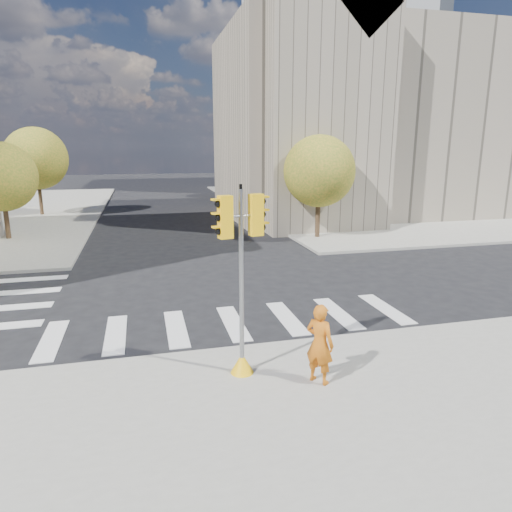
{
  "coord_description": "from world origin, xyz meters",
  "views": [
    {
      "loc": [
        -2.72,
        -15.4,
        5.52
      ],
      "look_at": [
        0.72,
        -1.75,
        2.1
      ],
      "focal_mm": 32.0,
      "sensor_mm": 36.0,
      "label": 1
    }
  ],
  "objects_px": {
    "lamp_far": "(254,156)",
    "traffic_signal": "(242,297)",
    "lamp_near": "(304,160)",
    "photographer": "(320,344)"
  },
  "relations": [
    {
      "from": "lamp_near",
      "to": "photographer",
      "type": "bearing_deg",
      "value": -108.82
    },
    {
      "from": "lamp_near",
      "to": "traffic_signal",
      "type": "height_order",
      "value": "lamp_near"
    },
    {
      "from": "lamp_near",
      "to": "traffic_signal",
      "type": "bearing_deg",
      "value": -113.73
    },
    {
      "from": "lamp_far",
      "to": "traffic_signal",
      "type": "height_order",
      "value": "lamp_far"
    },
    {
      "from": "lamp_far",
      "to": "photographer",
      "type": "relative_size",
      "value": 4.25
    },
    {
      "from": "lamp_near",
      "to": "photographer",
      "type": "relative_size",
      "value": 4.25
    },
    {
      "from": "traffic_signal",
      "to": "lamp_far",
      "type": "bearing_deg",
      "value": 62.46
    },
    {
      "from": "lamp_far",
      "to": "photographer",
      "type": "distance_m",
      "value": 35.26
    },
    {
      "from": "lamp_near",
      "to": "lamp_far",
      "type": "height_order",
      "value": "same"
    },
    {
      "from": "lamp_far",
      "to": "traffic_signal",
      "type": "bearing_deg",
      "value": -104.36
    }
  ]
}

